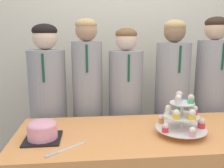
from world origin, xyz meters
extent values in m
cube|color=beige|center=(0.00, 1.52, 1.35)|extent=(9.00, 0.06, 2.70)
cube|color=black|center=(-0.67, 0.28, 0.77)|extent=(0.22, 0.22, 0.01)
cylinder|color=pink|center=(-0.67, 0.28, 0.81)|extent=(0.18, 0.18, 0.08)
ellipsoid|color=pink|center=(-0.67, 0.28, 0.85)|extent=(0.17, 0.17, 0.06)
cube|color=silver|center=(-0.49, 0.16, 0.76)|extent=(0.15, 0.13, 0.00)
cube|color=#B2B2B7|center=(-0.59, 0.08, 0.76)|extent=(0.07, 0.06, 0.01)
cylinder|color=silver|center=(0.19, 0.27, 0.87)|extent=(0.02, 0.02, 0.21)
cylinder|color=silver|center=(0.19, 0.27, 0.80)|extent=(0.32, 0.32, 0.01)
cylinder|color=silver|center=(0.19, 0.27, 0.88)|extent=(0.22, 0.22, 0.01)
cylinder|color=silver|center=(0.19, 0.27, 0.97)|extent=(0.15, 0.15, 0.01)
cylinder|color=#E5333D|center=(0.07, 0.22, 0.82)|extent=(0.04, 0.04, 0.03)
sphere|color=silver|center=(0.07, 0.22, 0.84)|extent=(0.04, 0.04, 0.04)
cylinder|color=pink|center=(0.20, 0.14, 0.82)|extent=(0.04, 0.04, 0.03)
sphere|color=white|center=(0.20, 0.14, 0.84)|extent=(0.04, 0.04, 0.04)
cylinder|color=#E5333D|center=(0.32, 0.26, 0.82)|extent=(0.05, 0.05, 0.03)
sphere|color=beige|center=(0.32, 0.26, 0.85)|extent=(0.04, 0.04, 0.04)
cylinder|color=white|center=(0.26, 0.39, 0.82)|extent=(0.05, 0.05, 0.02)
sphere|color=#F4E5C6|center=(0.26, 0.39, 0.84)|extent=(0.04, 0.04, 0.04)
cylinder|color=orange|center=(0.09, 0.37, 0.82)|extent=(0.04, 0.04, 0.03)
sphere|color=silver|center=(0.09, 0.37, 0.85)|extent=(0.03, 0.03, 0.03)
cylinder|color=yellow|center=(0.22, 0.20, 0.90)|extent=(0.05, 0.05, 0.03)
sphere|color=#F4E5C6|center=(0.22, 0.20, 0.93)|extent=(0.05, 0.05, 0.05)
cylinder|color=#E5333D|center=(0.27, 0.28, 0.90)|extent=(0.04, 0.04, 0.03)
sphere|color=white|center=(0.27, 0.28, 0.93)|extent=(0.04, 0.04, 0.04)
cylinder|color=#4CB766|center=(0.21, 0.36, 0.90)|extent=(0.04, 0.04, 0.03)
sphere|color=white|center=(0.21, 0.36, 0.93)|extent=(0.04, 0.04, 0.04)
cylinder|color=white|center=(0.12, 0.32, 0.90)|extent=(0.04, 0.04, 0.02)
sphere|color=white|center=(0.12, 0.32, 0.92)|extent=(0.04, 0.04, 0.04)
cylinder|color=yellow|center=(0.13, 0.22, 0.90)|extent=(0.04, 0.04, 0.02)
sphere|color=#F4E5C6|center=(0.13, 0.22, 0.93)|extent=(0.04, 0.04, 0.04)
cylinder|color=#4CB766|center=(0.23, 0.25, 0.98)|extent=(0.04, 0.04, 0.02)
sphere|color=beige|center=(0.23, 0.25, 1.01)|extent=(0.04, 0.04, 0.04)
cylinder|color=#3893DB|center=(0.18, 0.32, 0.99)|extent=(0.04, 0.04, 0.03)
sphere|color=silver|center=(0.18, 0.32, 1.01)|extent=(0.04, 0.04, 0.04)
cylinder|color=white|center=(0.15, 0.24, 0.99)|extent=(0.04, 0.04, 0.03)
sphere|color=#F4E5C6|center=(0.15, 0.24, 1.01)|extent=(0.04, 0.04, 0.04)
cylinder|color=#939399|center=(-0.74, 0.90, 0.63)|extent=(0.31, 0.31, 1.27)
sphere|color=beige|center=(-0.74, 0.90, 1.37)|extent=(0.20, 0.20, 0.20)
ellipsoid|color=black|center=(-0.74, 0.90, 1.42)|extent=(0.20, 0.20, 0.11)
cube|color=#14472D|center=(-0.74, 0.74, 1.14)|extent=(0.02, 0.01, 0.22)
cylinder|color=#939399|center=(-0.40, 0.90, 0.67)|extent=(0.26, 0.26, 1.33)
sphere|color=tan|center=(-0.40, 0.90, 1.42)|extent=(0.18, 0.18, 0.18)
ellipsoid|color=tan|center=(-0.40, 0.90, 1.47)|extent=(0.18, 0.18, 0.10)
cube|color=#14472D|center=(-0.40, 0.77, 1.20)|extent=(0.02, 0.01, 0.22)
cylinder|color=#939399|center=(-0.07, 0.90, 0.63)|extent=(0.29, 0.29, 1.26)
sphere|color=beige|center=(-0.07, 0.90, 1.35)|extent=(0.18, 0.18, 0.18)
ellipsoid|color=brown|center=(-0.07, 0.90, 1.40)|extent=(0.18, 0.18, 0.10)
cube|color=#14472D|center=(-0.07, 0.75, 1.13)|extent=(0.02, 0.01, 0.22)
cylinder|color=#939399|center=(0.35, 0.90, 0.66)|extent=(0.30, 0.30, 1.32)
sphere|color=#8E6B4C|center=(0.35, 0.90, 1.41)|extent=(0.18, 0.18, 0.18)
ellipsoid|color=tan|center=(0.35, 0.90, 1.46)|extent=(0.19, 0.19, 0.10)
cube|color=#14472D|center=(0.35, 0.75, 1.19)|extent=(0.02, 0.01, 0.22)
cylinder|color=#939399|center=(0.71, 0.90, 0.67)|extent=(0.29, 0.29, 1.34)
sphere|color=#D6AD89|center=(0.71, 0.90, 1.44)|extent=(0.19, 0.19, 0.19)
ellipsoid|color=#332319|center=(0.71, 0.90, 1.49)|extent=(0.19, 0.19, 0.10)
cube|color=#14472D|center=(0.71, 0.75, 1.21)|extent=(0.02, 0.01, 0.22)
camera|label=1|loc=(-0.39, -1.10, 1.38)|focal=38.00mm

